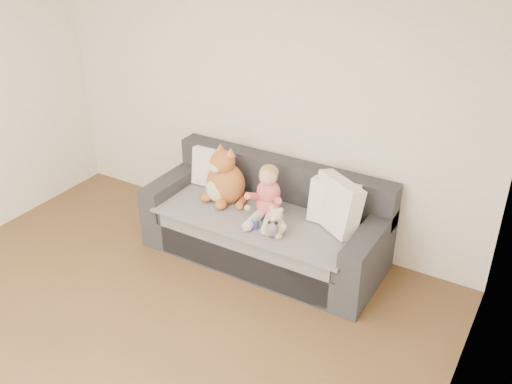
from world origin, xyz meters
TOP-DOWN VIEW (x-y plane):
  - room_shell at (0.00, 0.42)m, footprint 5.00×5.00m
  - sofa at (0.34, 2.06)m, footprint 2.20×0.94m
  - cushion_left at (-0.36, 2.23)m, footprint 0.42×0.22m
  - cushion_right_back at (0.94, 2.17)m, footprint 0.44×0.22m
  - cushion_right_front at (0.99, 2.11)m, footprint 0.53×0.44m
  - toddler at (0.39, 1.98)m, footprint 0.34×0.50m
  - plush_cat at (-0.09, 2.02)m, footprint 0.44×0.40m
  - teddy_bear at (0.61, 1.74)m, footprint 0.22×0.16m
  - plush_cow at (0.60, 1.72)m, footprint 0.15×0.22m
  - sippy_cup at (0.41, 1.74)m, footprint 0.10×0.08m

SIDE VIEW (x-z plane):
  - sofa at x=0.34m, z-range -0.12..0.73m
  - sippy_cup at x=0.41m, z-range 0.48..0.59m
  - plush_cow at x=0.60m, z-range 0.46..0.64m
  - teddy_bear at x=0.61m, z-range 0.45..0.72m
  - cushion_left at x=-0.36m, z-range 0.47..0.85m
  - cushion_right_back at x=0.94m, z-range 0.47..0.87m
  - toddler at x=0.39m, z-range 0.43..0.92m
  - plush_cat at x=-0.09m, z-range 0.39..0.97m
  - cushion_right_front at x=0.99m, z-range 0.46..0.93m
  - room_shell at x=0.00m, z-range -1.20..3.80m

